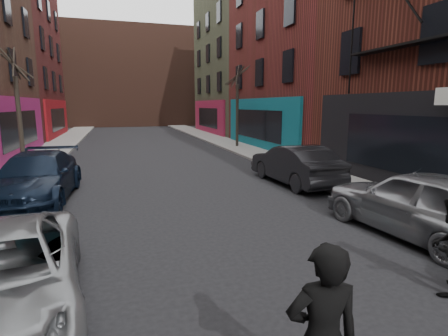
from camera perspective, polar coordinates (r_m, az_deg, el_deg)
sidewalk_left at (r=30.19m, az=-24.97°, el=3.64°), size 2.50×84.00×0.13m
sidewalk_right at (r=31.03m, az=-1.42°, el=4.76°), size 2.50×84.00×0.13m
buildings_right at (r=22.67m, az=29.14°, el=21.65°), size 12.00×56.00×16.00m
building_far at (r=55.92m, az=-15.33°, el=13.99°), size 40.00×10.00×14.00m
tree_left_far at (r=18.23m, az=-30.68°, el=9.88°), size 2.00×2.00×6.50m
tree_right_far at (r=25.14m, az=2.18°, el=11.36°), size 2.00×2.00×6.80m
parked_left_end at (r=12.68m, az=-28.32°, el=-1.36°), size 2.44×5.42×1.54m
parked_right_far at (r=9.32m, az=29.42°, el=-5.02°), size 2.36×4.95×1.63m
parked_right_end at (r=13.89m, az=11.43°, el=0.59°), size 1.86×4.74×1.54m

